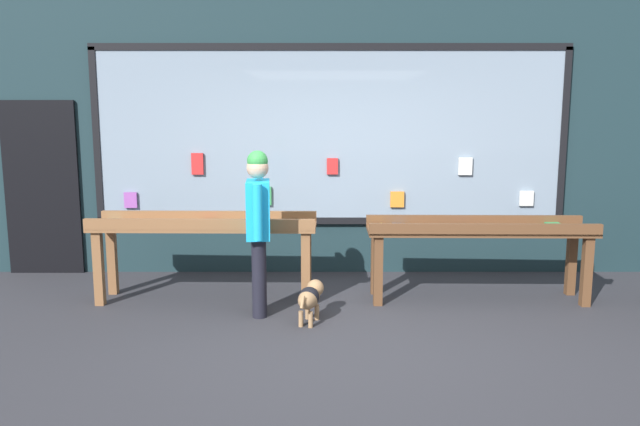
{
  "coord_description": "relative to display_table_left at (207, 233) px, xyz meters",
  "views": [
    {
      "loc": [
        -0.23,
        -5.21,
        1.97
      ],
      "look_at": [
        -0.25,
        0.95,
        0.96
      ],
      "focal_mm": 35.0,
      "sensor_mm": 36.0,
      "label": 1
    }
  ],
  "objects": [
    {
      "name": "display_table_left",
      "position": [
        0.0,
        0.0,
        0.0
      ],
      "size": [
        2.32,
        0.6,
        0.91
      ],
      "color": "brown",
      "rests_on": "ground_plane"
    },
    {
      "name": "display_table_right",
      "position": [
        2.85,
        0.0,
        -0.03
      ],
      "size": [
        2.32,
        0.61,
        0.86
      ],
      "color": "brown",
      "rests_on": "ground_plane"
    },
    {
      "name": "small_dog",
      "position": [
        1.1,
        -0.71,
        -0.48
      ],
      "size": [
        0.28,
        0.56,
        0.36
      ],
      "rotation": [
        0.0,
        0.0,
        1.31
      ],
      "color": "#99724C",
      "rests_on": "ground_plane"
    },
    {
      "name": "shopfront_facade",
      "position": [
        1.38,
        1.24,
        1.14
      ],
      "size": [
        8.47,
        0.29,
        3.76
      ],
      "color": "#192D33",
      "rests_on": "ground_plane"
    },
    {
      "name": "ground_plane",
      "position": [
        1.42,
        -1.15,
        -0.72
      ],
      "size": [
        40.0,
        40.0,
        0.0
      ],
      "primitive_type": "plane",
      "color": "#2D2D33"
    },
    {
      "name": "person_browsing",
      "position": [
        0.61,
        -0.49,
        0.21
      ],
      "size": [
        0.25,
        0.64,
        1.6
      ],
      "rotation": [
        0.0,
        0.0,
        1.65
      ],
      "color": "black",
      "rests_on": "ground_plane"
    }
  ]
}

